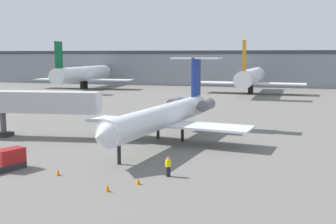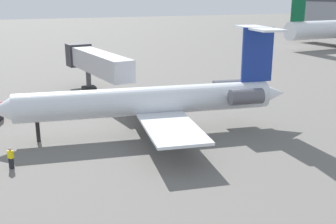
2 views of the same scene
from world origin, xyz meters
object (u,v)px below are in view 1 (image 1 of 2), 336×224
at_px(traffic_cone_mid, 138,181).
at_px(traffic_cone_far, 58,172).
at_px(parked_airliner_west_mid, 251,77).
at_px(parked_airliner_west_end, 83,74).
at_px(traffic_cone_near, 107,188).
at_px(regional_jet, 166,114).
at_px(ground_crew_marshaller, 168,167).
at_px(baggage_tug_lead, 7,161).
at_px(jet_bridge, 22,102).

xyz_separation_m(traffic_cone_mid, traffic_cone_far, (-7.42, 0.54, 0.00)).
height_order(traffic_cone_mid, parked_airliner_west_mid, parked_airliner_west_mid).
relative_size(parked_airliner_west_end, parked_airliner_west_mid, 1.07).
height_order(traffic_cone_near, traffic_cone_mid, same).
relative_size(regional_jet, traffic_cone_mid, 51.52).
distance_m(regional_jet, ground_crew_marshaller, 14.20).
relative_size(baggage_tug_lead, parked_airliner_west_end, 0.12).
distance_m(baggage_tug_lead, traffic_cone_far, 5.30).
height_order(baggage_tug_lead, traffic_cone_near, baggage_tug_lead).
relative_size(ground_crew_marshaller, traffic_cone_mid, 3.07).
distance_m(traffic_cone_far, parked_airliner_west_mid, 80.81).
bearing_deg(parked_airliner_west_mid, parked_airliner_west_end, 176.30).
bearing_deg(traffic_cone_mid, ground_crew_marshaller, 57.21).
xyz_separation_m(ground_crew_marshaller, baggage_tug_lead, (-14.42, -1.85, -0.02)).
relative_size(traffic_cone_near, parked_airliner_west_mid, 0.02).
height_order(regional_jet, jet_bridge, regional_jet).
height_order(baggage_tug_lead, parked_airliner_west_mid, parked_airliner_west_mid).
bearing_deg(parked_airliner_west_mid, ground_crew_marshaller, -91.40).
distance_m(ground_crew_marshaller, traffic_cone_mid, 3.28).
xyz_separation_m(traffic_cone_mid, parked_airliner_west_end, (-46.49, 83.72, 4.22)).
bearing_deg(baggage_tug_lead, traffic_cone_near, -15.72).
bearing_deg(parked_airliner_west_end, jet_bridge, -69.20).
bearing_deg(regional_jet, traffic_cone_far, -108.94).
bearing_deg(traffic_cone_far, regional_jet, 71.06).
xyz_separation_m(regional_jet, jet_bridge, (-18.08, -1.82, 1.10)).
height_order(jet_bridge, traffic_cone_mid, jet_bridge).
height_order(traffic_cone_mid, parked_airliner_west_end, parked_airliner_west_end).
height_order(ground_crew_marshaller, parked_airliner_west_mid, parked_airliner_west_mid).
xyz_separation_m(regional_jet, traffic_cone_near, (0.38, -18.41, -3.02)).
bearing_deg(ground_crew_marshaller, baggage_tug_lead, -172.69).
xyz_separation_m(traffic_cone_near, parked_airliner_west_end, (-44.82, 85.95, 4.22)).
bearing_deg(traffic_cone_far, parked_airliner_west_end, 115.16).
bearing_deg(traffic_cone_near, traffic_cone_mid, 53.25).
bearing_deg(traffic_cone_near, traffic_cone_far, 154.27).
height_order(regional_jet, traffic_cone_near, regional_jet).
bearing_deg(jet_bridge, parked_airliner_west_mid, 70.21).
height_order(baggage_tug_lead, parked_airliner_west_end, parked_airliner_west_end).
bearing_deg(baggage_tug_lead, regional_jet, 55.24).
bearing_deg(parked_airliner_west_mid, traffic_cone_far, -97.88).
relative_size(traffic_cone_mid, parked_airliner_west_end, 0.02).
distance_m(regional_jet, jet_bridge, 18.21).
bearing_deg(traffic_cone_near, ground_crew_marshaller, 55.38).
xyz_separation_m(regional_jet, parked_airliner_west_mid, (5.70, 64.30, 1.11)).
bearing_deg(traffic_cone_mid, traffic_cone_near, -126.75).
xyz_separation_m(ground_crew_marshaller, traffic_cone_near, (-3.42, -4.95, -0.58)).
height_order(traffic_cone_near, traffic_cone_far, same).
bearing_deg(traffic_cone_far, traffic_cone_mid, -4.13).
relative_size(regional_jet, ground_crew_marshaller, 16.77).
xyz_separation_m(baggage_tug_lead, traffic_cone_far, (5.26, -0.33, -0.56)).
distance_m(baggage_tug_lead, parked_airliner_west_end, 89.56).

